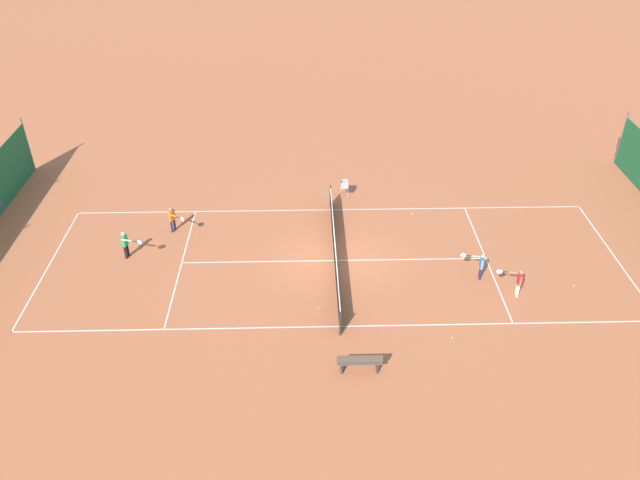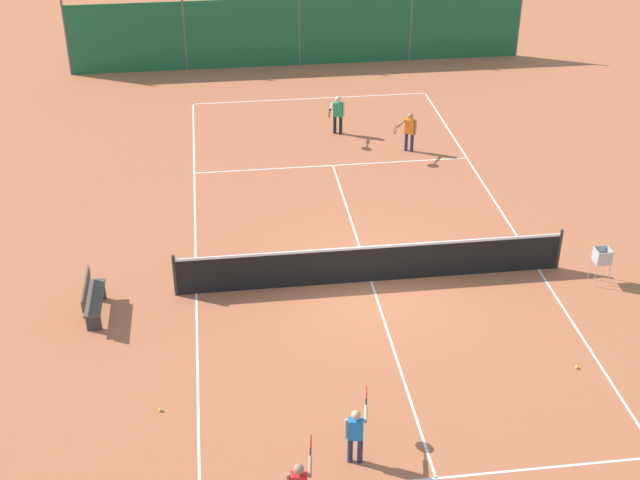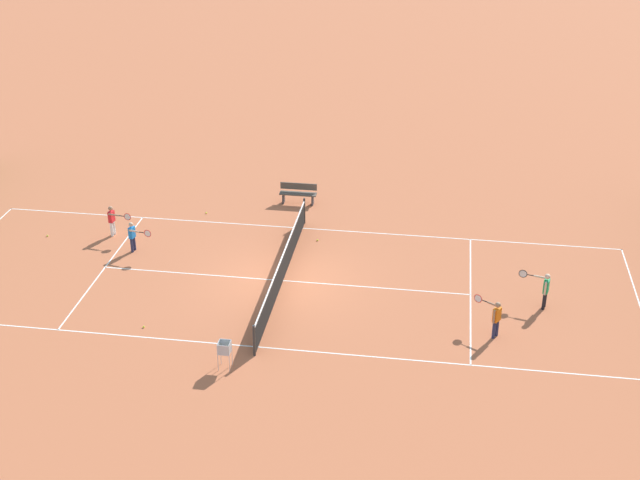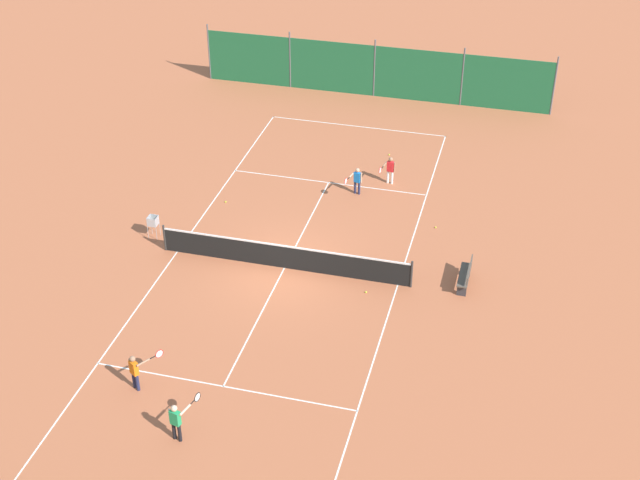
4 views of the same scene
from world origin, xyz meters
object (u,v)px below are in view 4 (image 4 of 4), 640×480
tennis_net (284,256)px  player_far_baseline (390,169)px  tennis_ball_alley_right (389,155)px  tennis_ball_mid_court (226,202)px  tennis_ball_alley_left (436,227)px  courtside_bench (466,275)px  player_near_service (136,369)px  ball_hopper (153,222)px  player_far_service (177,419)px  player_near_baseline (357,179)px  tennis_ball_service_box (366,292)px

tennis_net → player_far_baseline: size_ratio=7.63×
player_far_baseline → tennis_ball_alley_right: 2.61m
tennis_ball_mid_court → tennis_ball_alley_right: bearing=-134.5°
tennis_ball_alley_right → tennis_ball_alley_left: bearing=117.8°
tennis_ball_alley_left → courtside_bench: size_ratio=0.04×
courtside_bench → tennis_ball_alley_right: bearing=-63.8°
player_near_service → ball_hopper: bearing=-69.8°
player_near_service → tennis_ball_alley_right: bearing=-104.9°
player_far_baseline → ball_hopper: player_far_baseline is taller
player_far_service → player_near_baseline: bearing=-97.1°
player_far_service → tennis_ball_service_box: player_far_service is taller
ball_hopper → player_near_baseline: bearing=-142.6°
player_far_baseline → ball_hopper: size_ratio=1.35×
player_near_baseline → ball_hopper: size_ratio=1.31×
tennis_ball_service_box → ball_hopper: ball_hopper is taller
tennis_ball_alley_left → ball_hopper: bearing=18.1°
tennis_net → tennis_ball_alley_right: tennis_net is taller
tennis_ball_service_box → tennis_ball_mid_court: same height
player_far_service → tennis_ball_mid_court: player_far_service is taller
player_far_service → player_far_baseline: bearing=-100.6°
player_near_baseline → tennis_ball_alley_right: (-0.65, -3.66, -0.65)m
tennis_ball_alley_right → tennis_ball_alley_left: same height
player_near_service → tennis_ball_mid_court: player_near_service is taller
player_far_service → tennis_ball_alley_left: (-5.29, -12.72, -0.70)m
player_near_service → ball_hopper: (2.87, -7.80, -0.07)m
player_near_baseline → tennis_ball_mid_court: (4.90, 1.98, -0.65)m
courtside_bench → player_near_service: bearing=41.1°
player_far_service → tennis_ball_mid_court: (3.11, -12.49, -0.70)m
player_far_baseline → player_near_baseline: bearing=46.5°
courtside_bench → player_far_baseline: bearing=-58.7°
courtside_bench → tennis_ball_mid_court: bearing=-18.0°
tennis_ball_alley_left → player_far_baseline: bearing=-51.0°
player_far_baseline → player_near_baseline: player_far_baseline is taller
tennis_ball_mid_court → tennis_ball_alley_right: 7.92m
player_far_service → tennis_ball_alley_left: 13.80m
player_far_baseline → tennis_ball_service_box: player_far_baseline is taller
player_far_service → courtside_bench: player_far_service is taller
player_near_baseline → tennis_ball_alley_right: size_ratio=17.63×
player_far_baseline → courtside_bench: size_ratio=0.80×
tennis_ball_service_box → ball_hopper: 8.57m
ball_hopper → player_far_baseline: bearing=-141.1°
tennis_ball_service_box → ball_hopper: bearing=-9.6°
tennis_ball_service_box → tennis_net: bearing=-13.2°
courtside_bench → ball_hopper: bearing=-0.7°
tennis_ball_service_box → tennis_ball_mid_court: bearing=-33.9°
tennis_net → ball_hopper: bearing=-7.5°
tennis_net → tennis_ball_alley_right: size_ratio=139.09×
tennis_ball_mid_court → player_near_baseline: bearing=-158.0°
tennis_net → tennis_ball_alley_right: bearing=-101.8°
tennis_net → ball_hopper: size_ratio=10.31×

